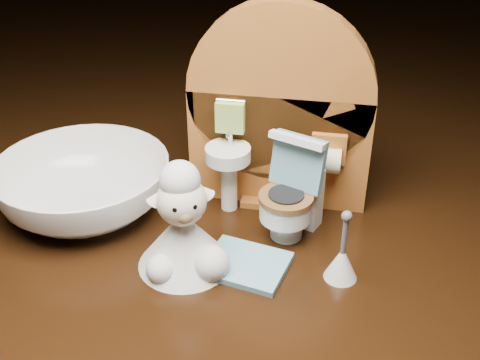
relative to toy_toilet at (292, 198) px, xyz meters
The scene contains 6 objects.
backdrop_panel 0.06m from the toy_toilet, 113.17° to the left, with size 0.13×0.05×0.15m.
toy_toilet is the anchor object (origin of this frame).
bath_mat 0.06m from the toy_toilet, 118.22° to the right, with size 0.05×0.04×0.00m, color #699FB1.
toilet_brush 0.06m from the toy_toilet, 50.43° to the right, with size 0.02×0.02×0.05m.
plush_lamb 0.08m from the toy_toilet, 141.49° to the right, with size 0.06×0.06×0.08m.
ceramic_bowl 0.15m from the toy_toilet, behind, with size 0.12×0.12×0.04m, color white.
Camera 1 is at (0.04, -0.31, 0.25)m, focal length 45.00 mm.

